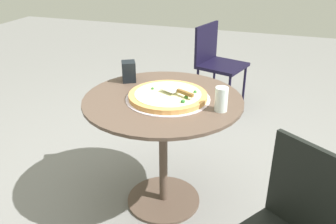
{
  "coord_description": "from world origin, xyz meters",
  "views": [
    {
      "loc": [
        -0.61,
        1.72,
        1.52
      ],
      "look_at": [
        -0.03,
        -0.0,
        0.65
      ],
      "focal_mm": 37.68,
      "sensor_mm": 36.0,
      "label": 1
    }
  ],
  "objects_px": {
    "pizza_server": "(178,91)",
    "napkin_dispenser": "(129,71)",
    "patio_table": "(163,126)",
    "pizza_on_tray": "(168,96)",
    "drinking_cup": "(221,99)",
    "patio_chair_near": "(216,60)"
  },
  "relations": [
    {
      "from": "drinking_cup",
      "to": "napkin_dispenser",
      "type": "distance_m",
      "value": 0.68
    },
    {
      "from": "drinking_cup",
      "to": "patio_table",
      "type": "bearing_deg",
      "value": -9.62
    },
    {
      "from": "patio_table",
      "to": "patio_chair_near",
      "type": "xyz_separation_m",
      "value": [
        -0.0,
        -1.55,
        -0.06
      ]
    },
    {
      "from": "patio_table",
      "to": "napkin_dispenser",
      "type": "relative_size",
      "value": 7.13
    },
    {
      "from": "pizza_server",
      "to": "napkin_dispenser",
      "type": "distance_m",
      "value": 0.43
    },
    {
      "from": "patio_table",
      "to": "pizza_on_tray",
      "type": "distance_m",
      "value": 0.2
    },
    {
      "from": "patio_table",
      "to": "pizza_server",
      "type": "bearing_deg",
      "value": 177.94
    },
    {
      "from": "patio_table",
      "to": "pizza_server",
      "type": "distance_m",
      "value": 0.25
    },
    {
      "from": "pizza_server",
      "to": "drinking_cup",
      "type": "distance_m",
      "value": 0.25
    },
    {
      "from": "patio_table",
      "to": "drinking_cup",
      "type": "height_order",
      "value": "drinking_cup"
    },
    {
      "from": "patio_table",
      "to": "napkin_dispenser",
      "type": "bearing_deg",
      "value": -32.62
    },
    {
      "from": "napkin_dispenser",
      "to": "patio_table",
      "type": "bearing_deg",
      "value": -150.45
    },
    {
      "from": "napkin_dispenser",
      "to": "drinking_cup",
      "type": "bearing_deg",
      "value": -138.99
    },
    {
      "from": "patio_table",
      "to": "drinking_cup",
      "type": "relative_size",
      "value": 7.03
    },
    {
      "from": "napkin_dispenser",
      "to": "patio_chair_near",
      "type": "xyz_separation_m",
      "value": [
        -0.29,
        -1.36,
        -0.3
      ]
    },
    {
      "from": "pizza_server",
      "to": "napkin_dispenser",
      "type": "bearing_deg",
      "value": -26.36
    },
    {
      "from": "drinking_cup",
      "to": "napkin_dispenser",
      "type": "height_order",
      "value": "drinking_cup"
    },
    {
      "from": "patio_table",
      "to": "patio_chair_near",
      "type": "relative_size",
      "value": 1.1
    },
    {
      "from": "drinking_cup",
      "to": "patio_chair_near",
      "type": "relative_size",
      "value": 0.16
    },
    {
      "from": "pizza_on_tray",
      "to": "patio_table",
      "type": "bearing_deg",
      "value": 2.99
    },
    {
      "from": "pizza_on_tray",
      "to": "patio_chair_near",
      "type": "distance_m",
      "value": 1.57
    },
    {
      "from": "pizza_on_tray",
      "to": "napkin_dispenser",
      "type": "height_order",
      "value": "napkin_dispenser"
    }
  ]
}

